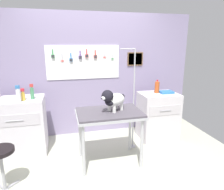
# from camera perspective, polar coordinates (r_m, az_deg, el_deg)

# --- Properties ---
(ground) EXTENTS (4.40, 4.00, 0.04)m
(ground) POSITION_cam_1_polar(r_m,az_deg,el_deg) (3.15, -2.06, -19.78)
(ground) COLOR #B7B9A3
(rear_wall_panel) EXTENTS (4.00, 0.11, 2.30)m
(rear_wall_panel) POSITION_cam_1_polar(r_m,az_deg,el_deg) (3.91, -6.09, 5.64)
(rear_wall_panel) COLOR #8E81A5
(rear_wall_panel) RESTS_ON ground
(grooming_table) EXTENTS (0.94, 0.63, 0.80)m
(grooming_table) POSITION_cam_1_polar(r_m,az_deg,el_deg) (2.94, -0.76, -6.22)
(grooming_table) COLOR #B7B7BC
(grooming_table) RESTS_ON ground
(grooming_arm) EXTENTS (0.30, 0.11, 1.67)m
(grooming_arm) POSITION_cam_1_polar(r_m,az_deg,el_deg) (3.35, 5.96, -2.45)
(grooming_arm) COLOR #B7B7BC
(grooming_arm) RESTS_ON ground
(dog) EXTENTS (0.43, 0.35, 0.33)m
(dog) POSITION_cam_1_polar(r_m,az_deg,el_deg) (2.86, 0.28, -1.25)
(dog) COLOR white
(dog) RESTS_ON grooming_table
(counter_left) EXTENTS (0.80, 0.58, 0.91)m
(counter_left) POSITION_cam_1_polar(r_m,az_deg,el_deg) (3.62, -24.53, -7.91)
(counter_left) COLOR silver
(counter_left) RESTS_ON ground
(cabinet_right) EXTENTS (0.68, 0.54, 0.86)m
(cabinet_right) POSITION_cam_1_polar(r_m,az_deg,el_deg) (3.90, 12.77, -5.69)
(cabinet_right) COLOR silver
(cabinet_right) RESTS_ON ground
(stool) EXTENTS (0.32, 0.32, 0.56)m
(stool) POSITION_cam_1_polar(r_m,az_deg,el_deg) (2.80, -28.89, -15.12)
(stool) COLOR #9E9EA3
(stool) RESTS_ON ground
(detangler_spray) EXTENTS (0.06, 0.06, 0.24)m
(detangler_spray) POSITION_cam_1_polar(r_m,az_deg,el_deg) (3.36, -21.57, 0.63)
(detangler_spray) COLOR #4B9365
(detangler_spray) RESTS_ON counter_left
(conditioner_bottle) EXTENTS (0.06, 0.06, 0.19)m
(conditioner_bottle) POSITION_cam_1_polar(r_m,az_deg,el_deg) (3.33, -23.77, -0.11)
(conditioner_bottle) COLOR gold
(conditioner_bottle) RESTS_ON counter_left
(shampoo_bottle) EXTENTS (0.06, 0.06, 0.25)m
(shampoo_bottle) POSITION_cam_1_polar(r_m,az_deg,el_deg) (3.26, -24.85, 0.02)
(shampoo_bottle) COLOR white
(shampoo_bottle) RESTS_ON counter_left
(soda_bottle) EXTENTS (0.08, 0.08, 0.24)m
(soda_bottle) POSITION_cam_1_polar(r_m,az_deg,el_deg) (3.80, 12.56, 2.26)
(soda_bottle) COLOR #BE4F21
(soda_bottle) RESTS_ON cabinet_right
(supply_tray) EXTENTS (0.24, 0.18, 0.04)m
(supply_tray) POSITION_cam_1_polar(r_m,az_deg,el_deg) (3.84, 15.00, 0.81)
(supply_tray) COLOR blue
(supply_tray) RESTS_ON cabinet_right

